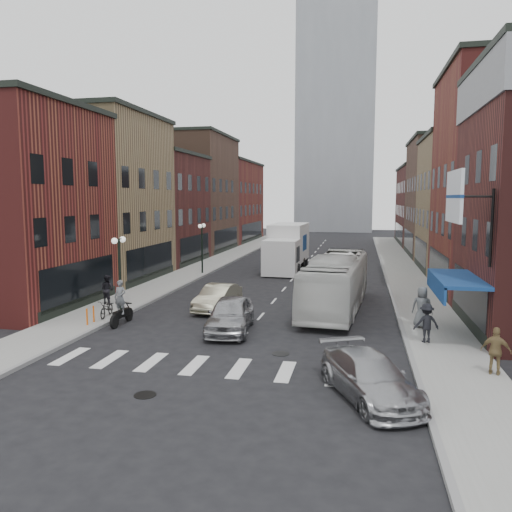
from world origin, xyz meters
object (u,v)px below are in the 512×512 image
at_px(transit_bus, 336,283).
at_px(curb_car, 370,377).
at_px(streetlamp_near, 119,260).
at_px(bike_rack, 90,315).
at_px(box_truck, 287,248).
at_px(ped_right_a, 426,323).
at_px(sedan_left_near, 230,314).
at_px(billboard_sign, 457,198).
at_px(motorcycle_rider, 121,304).
at_px(sedan_left_far, 218,298).
at_px(ped_right_c, 422,307).
at_px(ped_left_solo, 107,289).
at_px(ped_right_b, 496,351).
at_px(parked_bicycle, 107,308).
at_px(streetlamp_far, 202,239).

bearing_deg(transit_bus, curb_car, -77.73).
bearing_deg(streetlamp_near, bike_rack, -94.24).
relative_size(bike_rack, curb_car, 0.17).
relative_size(box_truck, curb_car, 1.95).
bearing_deg(ped_right_a, sedan_left_near, -17.36).
bearing_deg(billboard_sign, motorcycle_rider, 174.68).
bearing_deg(streetlamp_near, sedan_left_far, 22.69).
height_order(box_truck, ped_right_a, box_truck).
bearing_deg(ped_right_a, sedan_left_far, -38.22).
relative_size(box_truck, ped_right_c, 4.71).
bearing_deg(curb_car, motorcycle_rider, 124.80).
bearing_deg(streetlamp_near, ped_right_a, -9.88).
distance_m(ped_left_solo, ped_right_b, 20.19).
distance_m(parked_bicycle, ped_right_c, 15.42).
relative_size(transit_bus, sedan_left_far, 2.58).
bearing_deg(box_truck, curb_car, -74.57).
bearing_deg(curb_car, sedan_left_far, 101.09).
bearing_deg(motorcycle_rider, curb_car, -24.34).
height_order(sedan_left_far, parked_bicycle, sedan_left_far).
relative_size(billboard_sign, transit_bus, 0.34).
distance_m(curb_car, parked_bicycle, 14.90).
xyz_separation_m(motorcycle_rider, parked_bicycle, (-1.20, 0.82, -0.45)).
distance_m(transit_bus, ped_right_a, 7.27).
height_order(parked_bicycle, ped_right_a, ped_right_a).
bearing_deg(motorcycle_rider, ped_right_a, 3.31).
bearing_deg(motorcycle_rider, sedan_left_far, 53.63).
bearing_deg(billboard_sign, ped_right_b, -69.39).
height_order(transit_bus, curb_car, transit_bus).
distance_m(billboard_sign, parked_bicycle, 17.16).
bearing_deg(billboard_sign, bike_rack, 177.17).
relative_size(ped_right_a, ped_right_b, 1.00).
distance_m(curb_car, ped_left_solo, 17.76).
relative_size(streetlamp_far, ped_left_solo, 2.46).
height_order(sedan_left_near, ped_right_c, ped_right_c).
bearing_deg(sedan_left_far, ped_right_b, -28.69).
relative_size(transit_bus, sedan_left_near, 2.32).
relative_size(box_truck, ped_right_b, 5.53).
height_order(transit_bus, ped_right_c, transit_bus).
bearing_deg(motorcycle_rider, bike_rack, -150.27).
height_order(ped_left_solo, ped_right_a, ped_left_solo).
relative_size(bike_rack, ped_right_b, 0.49).
height_order(billboard_sign, bike_rack, billboard_sign).
bearing_deg(curb_car, billboard_sign, 33.37).
height_order(sedan_left_near, ped_right_b, ped_right_b).
xyz_separation_m(parked_bicycle, ped_right_a, (15.27, -1.35, 0.38)).
height_order(motorcycle_rider, sedan_left_far, motorcycle_rider).
distance_m(bike_rack, transit_bus, 12.92).
height_order(parked_bicycle, ped_left_solo, ped_left_solo).
distance_m(streetlamp_near, transit_bus, 11.74).
distance_m(bike_rack, ped_right_c, 15.69).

